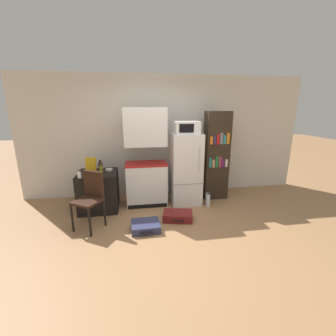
% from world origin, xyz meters
% --- Properties ---
extents(ground_plane, '(24.00, 24.00, 0.00)m').
position_xyz_m(ground_plane, '(0.00, 0.00, 0.00)').
color(ground_plane, '#A3754C').
extents(wall_back, '(6.40, 0.10, 2.67)m').
position_xyz_m(wall_back, '(0.20, 2.00, 1.34)').
color(wall_back, silver).
rests_on(wall_back, ground_plane).
extents(side_table, '(0.74, 0.72, 0.76)m').
position_xyz_m(side_table, '(-1.27, 1.24, 0.38)').
color(side_table, black).
rests_on(side_table, ground_plane).
extents(kitchen_hutch, '(0.85, 0.51, 1.98)m').
position_xyz_m(kitchen_hutch, '(-0.31, 1.35, 0.93)').
color(kitchen_hutch, white).
rests_on(kitchen_hutch, ground_plane).
extents(refrigerator, '(0.61, 0.62, 1.47)m').
position_xyz_m(refrigerator, '(0.51, 1.30, 0.74)').
color(refrigerator, white).
rests_on(refrigerator, ground_plane).
extents(microwave, '(0.49, 0.41, 0.24)m').
position_xyz_m(microwave, '(0.51, 1.30, 1.59)').
color(microwave, silver).
rests_on(microwave, refrigerator).
extents(bookshelf, '(0.52, 0.31, 1.91)m').
position_xyz_m(bookshelf, '(1.22, 1.45, 0.95)').
color(bookshelf, '#2D2319').
rests_on(bookshelf, ground_plane).
extents(bottle_wine_dark, '(0.08, 0.08, 0.25)m').
position_xyz_m(bottle_wine_dark, '(-1.19, 1.20, 0.86)').
color(bottle_wine_dark, black).
rests_on(bottle_wine_dark, side_table).
extents(bottle_milk_white, '(0.06, 0.06, 0.14)m').
position_xyz_m(bottle_milk_white, '(-1.53, 0.93, 0.82)').
color(bottle_milk_white, white).
rests_on(bottle_milk_white, side_table).
extents(bottle_olive_oil, '(0.07, 0.07, 0.24)m').
position_xyz_m(bottle_olive_oil, '(-1.15, 0.98, 0.86)').
color(bottle_olive_oil, '#566619').
rests_on(bottle_olive_oil, side_table).
extents(bottle_ketchup_red, '(0.07, 0.07, 0.18)m').
position_xyz_m(bottle_ketchup_red, '(-1.44, 1.54, 0.83)').
color(bottle_ketchup_red, '#AD1914').
rests_on(bottle_ketchup_red, side_table).
extents(bowl, '(0.14, 0.14, 0.04)m').
position_xyz_m(bowl, '(-1.05, 1.35, 0.78)').
color(bowl, silver).
rests_on(bowl, side_table).
extents(cereal_box, '(0.19, 0.07, 0.30)m').
position_xyz_m(cereal_box, '(-1.37, 1.24, 0.91)').
color(cereal_box, gold).
rests_on(cereal_box, side_table).
extents(chair, '(0.55, 0.55, 0.96)m').
position_xyz_m(chair, '(-1.29, 0.54, 0.58)').
color(chair, black).
rests_on(chair, ground_plane).
extents(suitcase_large_flat, '(0.59, 0.44, 0.15)m').
position_xyz_m(suitcase_large_flat, '(0.19, 0.53, 0.07)').
color(suitcase_large_flat, maroon).
rests_on(suitcase_large_flat, ground_plane).
extents(suitcase_small_flat, '(0.48, 0.44, 0.12)m').
position_xyz_m(suitcase_small_flat, '(-0.41, 0.28, 0.06)').
color(suitcase_small_flat, navy).
rests_on(suitcase_small_flat, ground_plane).
extents(water_bottle_front, '(0.08, 0.08, 0.29)m').
position_xyz_m(water_bottle_front, '(0.92, 0.99, 0.12)').
color(water_bottle_front, silver).
rests_on(water_bottle_front, ground_plane).
extents(water_bottle_middle, '(0.09, 0.09, 0.29)m').
position_xyz_m(water_bottle_middle, '(0.96, 1.12, 0.12)').
color(water_bottle_middle, silver).
rests_on(water_bottle_middle, ground_plane).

